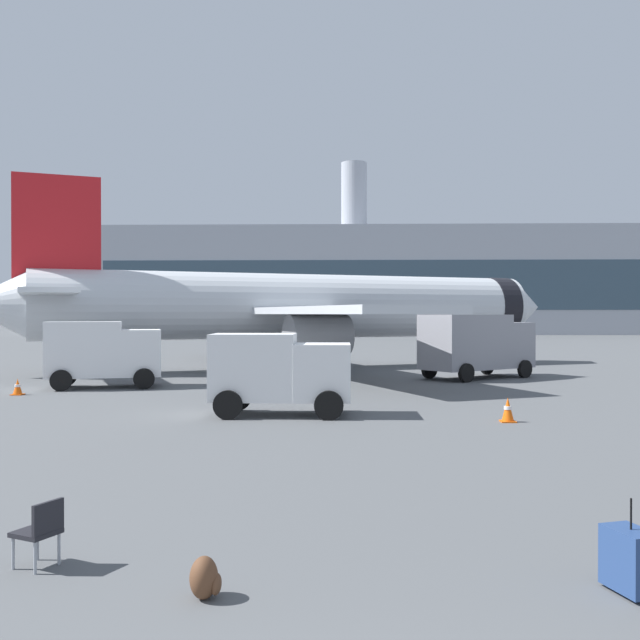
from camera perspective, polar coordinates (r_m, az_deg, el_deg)
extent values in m
cylinder|color=silver|center=(42.49, -1.66, 1.12)|extent=(29.03, 15.43, 3.80)
cone|color=silver|center=(50.42, 15.90, 1.00)|extent=(3.64, 4.27, 3.61)
cylinder|color=black|center=(49.11, 13.87, 1.02)|extent=(2.83, 4.11, 3.88)
cube|color=silver|center=(49.79, -5.91, 0.68)|extent=(10.77, 16.59, 0.36)
cube|color=silver|center=(34.68, 1.35, 0.77)|extent=(10.77, 16.59, 0.36)
cylinder|color=gray|center=(47.41, -5.09, -0.88)|extent=(3.81, 3.29, 2.20)
cylinder|color=gray|center=(37.01, -0.18, -1.26)|extent=(3.81, 3.29, 2.20)
cube|color=red|center=(40.11, -20.19, 6.28)|extent=(4.18, 2.08, 6.40)
cube|color=silver|center=(43.11, -20.97, 1.88)|extent=(4.77, 6.54, 0.24)
cube|color=silver|center=(36.71, -20.82, 2.13)|extent=(4.77, 6.54, 0.24)
cylinder|color=black|center=(48.02, 11.92, -2.31)|extent=(0.36, 0.36, 1.80)
cylinder|color=black|center=(44.20, -5.17, -2.54)|extent=(0.44, 0.44, 1.80)
cylinder|color=black|center=(39.63, -3.18, -2.89)|extent=(0.44, 0.44, 1.80)
cube|color=white|center=(32.74, -14.06, -2.53)|extent=(2.22, 2.58, 2.04)
cube|color=#1E232D|center=(32.72, -12.81, -1.69)|extent=(0.62, 1.93, 0.84)
cube|color=white|center=(32.81, -18.26, -2.22)|extent=(3.60, 2.97, 2.40)
cylinder|color=black|center=(33.96, -13.86, -4.22)|extent=(0.93, 0.46, 0.90)
cylinder|color=black|center=(31.66, -13.83, -4.56)|extent=(0.93, 0.46, 0.90)
cylinder|color=black|center=(34.10, -19.53, -4.22)|extent=(0.93, 0.46, 0.90)
cylinder|color=black|center=(31.82, -19.91, -4.55)|extent=(0.93, 0.46, 0.90)
cube|color=gray|center=(38.44, 14.60, -1.90)|extent=(2.78, 2.93, 2.29)
cube|color=#1E232D|center=(38.97, 15.29, -1.07)|extent=(1.35, 1.78, 0.95)
cube|color=gray|center=(36.21, 11.51, -1.72)|extent=(4.90, 4.50, 2.70)
cylinder|color=black|center=(39.28, 13.15, -3.58)|extent=(0.85, 0.71, 0.90)
cylinder|color=black|center=(37.66, 15.99, -3.77)|extent=(0.85, 0.71, 0.90)
cylinder|color=black|center=(36.28, 8.70, -3.91)|extent=(0.85, 0.71, 0.90)
cylinder|color=black|center=(34.52, 11.57, -4.14)|extent=(0.85, 0.71, 0.90)
cube|color=white|center=(22.82, 0.21, -4.14)|extent=(1.77, 2.01, 1.78)
cube|color=#1E232D|center=(22.78, 2.09, -3.09)|extent=(0.09, 1.80, 0.74)
cube|color=white|center=(22.98, -5.30, -3.72)|extent=(2.65, 2.01, 2.10)
cylinder|color=black|center=(23.95, 0.81, -6.17)|extent=(0.90, 0.22, 0.90)
cylinder|color=black|center=(21.87, 0.70, -6.81)|extent=(0.90, 0.22, 0.90)
cylinder|color=black|center=(24.20, -6.54, -6.11)|extent=(0.90, 0.22, 0.90)
cylinder|color=black|center=(22.14, -7.34, -6.72)|extent=(0.90, 0.22, 0.90)
cube|color=#F2590C|center=(31.08, -22.92, -5.48)|extent=(0.44, 0.44, 0.04)
cone|color=#F2590C|center=(31.05, -22.93, -4.89)|extent=(0.36, 0.36, 0.60)
cylinder|color=white|center=(31.05, -22.93, -4.83)|extent=(0.23, 0.23, 0.10)
cube|color=#F2590C|center=(44.15, -7.78, -3.69)|extent=(0.44, 0.44, 0.04)
cone|color=#F2590C|center=(44.13, -7.78, -3.19)|extent=(0.36, 0.36, 0.73)
cylinder|color=white|center=(44.12, -7.78, -3.14)|extent=(0.23, 0.23, 0.10)
cube|color=#F2590C|center=(22.28, 14.72, -7.81)|extent=(0.44, 0.44, 0.04)
cone|color=#F2590C|center=(22.23, 14.72, -6.86)|extent=(0.36, 0.36, 0.70)
cylinder|color=white|center=(22.23, 14.72, -6.77)|extent=(0.23, 0.23, 0.10)
cube|color=#F2590C|center=(43.56, -18.34, -3.76)|extent=(0.44, 0.44, 0.04)
cone|color=#F2590C|center=(43.53, -18.35, -3.21)|extent=(0.36, 0.36, 0.80)
cylinder|color=white|center=(43.53, -18.35, -3.16)|extent=(0.23, 0.23, 0.10)
cube|color=navy|center=(9.41, 23.50, -17.09)|extent=(0.57, 0.73, 0.70)
cylinder|color=black|center=(9.26, 23.51, -13.97)|extent=(0.02, 0.02, 0.36)
cylinder|color=black|center=(9.68, 22.60, -18.76)|extent=(0.09, 0.05, 0.08)
ellipsoid|color=brown|center=(8.71, -9.23, -19.57)|extent=(0.32, 0.40, 0.48)
ellipsoid|color=brown|center=(8.71, -8.27, -20.07)|extent=(0.12, 0.28, 0.24)
cube|color=black|center=(10.17, -21.65, -15.45)|extent=(0.64, 0.64, 0.06)
cube|color=black|center=(9.96, -20.82, -14.47)|extent=(0.25, 0.46, 0.40)
cylinder|color=#999EA5|center=(10.25, -23.23, -16.61)|extent=(0.04, 0.04, 0.44)
cylinder|color=#999EA5|center=(10.49, -21.57, -16.20)|extent=(0.04, 0.04, 0.44)
cylinder|color=#999EA5|center=(9.97, -21.73, -17.09)|extent=(0.04, 0.04, 0.44)
cylinder|color=#999EA5|center=(10.22, -20.06, -16.64)|extent=(0.04, 0.04, 0.44)
cube|color=#9EA3AD|center=(124.08, 7.97, 2.96)|extent=(107.13, 23.98, 17.21)
cube|color=#334756|center=(112.09, 8.64, 2.78)|extent=(101.78, 0.10, 7.74)
cylinder|color=#9EA3AD|center=(124.84, 2.73, 9.69)|extent=(4.40, 4.40, 12.00)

